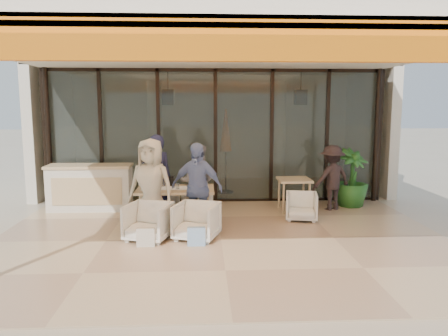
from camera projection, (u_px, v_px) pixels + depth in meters
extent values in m
plane|color=#C6B293|center=(221.00, 240.00, 7.69)|extent=(70.00, 70.00, 0.00)
cube|color=tan|center=(221.00, 240.00, 7.69)|extent=(8.00, 6.00, 0.01)
cube|color=silver|center=(221.00, 48.00, 7.22)|extent=(8.00, 6.00, 0.20)
cube|color=orange|center=(233.00, 38.00, 4.35)|extent=(8.00, 0.12, 0.45)
cube|color=orange|center=(229.00, 37.00, 5.02)|extent=(8.00, 1.50, 0.06)
cylinder|color=black|center=(49.00, 138.00, 10.12)|extent=(0.12, 0.12, 3.20)
cylinder|color=black|center=(376.00, 137.00, 10.50)|extent=(0.12, 0.12, 3.20)
cube|color=#9EADA3|center=(215.00, 137.00, 10.43)|extent=(8.00, 0.03, 3.20)
cube|color=black|center=(216.00, 201.00, 10.65)|extent=(8.00, 0.10, 0.08)
cube|color=black|center=(215.00, 70.00, 10.20)|extent=(8.00, 0.10, 0.08)
cube|color=black|center=(45.00, 137.00, 10.23)|extent=(0.08, 0.10, 3.20)
cube|color=black|center=(101.00, 137.00, 10.29)|extent=(0.08, 0.10, 3.20)
cube|color=black|center=(159.00, 137.00, 10.36)|extent=(0.08, 0.10, 3.20)
cube|color=black|center=(215.00, 137.00, 10.43)|extent=(0.08, 0.10, 3.20)
cube|color=black|center=(271.00, 137.00, 10.49)|extent=(0.08, 0.10, 3.20)
cube|color=black|center=(327.00, 136.00, 10.56)|extent=(0.08, 0.10, 3.20)
cube|color=black|center=(379.00, 136.00, 10.63)|extent=(0.08, 0.10, 3.20)
cube|color=silver|center=(212.00, 125.00, 13.87)|extent=(9.00, 0.25, 3.40)
cube|color=silver|center=(53.00, 129.00, 11.92)|extent=(0.25, 3.50, 3.40)
cube|color=silver|center=(369.00, 128.00, 12.36)|extent=(0.25, 3.50, 3.40)
cube|color=silver|center=(213.00, 66.00, 11.90)|extent=(9.00, 3.50, 0.25)
cube|color=#E2C58A|center=(214.00, 188.00, 12.39)|extent=(8.00, 3.50, 0.02)
cylinder|color=silver|center=(155.00, 136.00, 11.94)|extent=(0.40, 0.40, 3.00)
cylinder|color=silver|center=(278.00, 136.00, 12.11)|extent=(0.40, 0.40, 3.00)
cylinder|color=black|center=(168.00, 80.00, 11.35)|extent=(0.03, 0.03, 0.70)
cube|color=black|center=(168.00, 97.00, 11.42)|extent=(0.30, 0.30, 0.40)
sphere|color=#FFBF72|center=(168.00, 97.00, 11.42)|extent=(0.18, 0.18, 0.18)
cylinder|color=black|center=(301.00, 80.00, 11.52)|extent=(0.03, 0.03, 0.70)
cube|color=black|center=(300.00, 97.00, 11.59)|extent=(0.30, 0.30, 0.40)
sphere|color=#FFBF72|center=(300.00, 97.00, 11.59)|extent=(0.18, 0.18, 0.18)
cylinder|color=black|center=(226.00, 192.00, 11.65)|extent=(0.40, 0.40, 0.05)
cylinder|color=black|center=(226.00, 155.00, 11.51)|extent=(0.04, 0.04, 2.10)
cone|color=orange|center=(226.00, 130.00, 11.42)|extent=(0.32, 0.32, 1.10)
cube|color=silver|center=(90.00, 189.00, 9.75)|extent=(1.80, 0.60, 1.00)
cube|color=#E2C58A|center=(89.00, 166.00, 9.68)|extent=(1.85, 0.65, 0.06)
cube|color=#E2C58A|center=(87.00, 191.00, 9.45)|extent=(1.50, 0.02, 0.60)
cube|color=#E2C58A|center=(175.00, 189.00, 8.52)|extent=(1.50, 0.90, 0.05)
cube|color=white|center=(175.00, 188.00, 8.52)|extent=(1.30, 0.35, 0.01)
cylinder|color=#E2C58A|center=(142.00, 212.00, 8.23)|extent=(0.06, 0.06, 0.70)
cylinder|color=#E2C58A|center=(208.00, 212.00, 8.29)|extent=(0.06, 0.06, 0.70)
cylinder|color=#E2C58A|center=(146.00, 205.00, 8.86)|extent=(0.06, 0.06, 0.70)
cylinder|color=#E2C58A|center=(207.00, 204.00, 8.92)|extent=(0.06, 0.06, 0.70)
cylinder|color=white|center=(151.00, 187.00, 8.34)|extent=(0.06, 0.06, 0.11)
cylinder|color=white|center=(163.00, 183.00, 8.69)|extent=(0.06, 0.06, 0.11)
cylinder|color=white|center=(178.00, 186.00, 8.41)|extent=(0.06, 0.06, 0.11)
cylinder|color=white|center=(191.00, 183.00, 8.70)|extent=(0.06, 0.06, 0.11)
cylinder|color=#994C16|center=(148.00, 183.00, 8.62)|extent=(0.07, 0.07, 0.16)
cylinder|color=black|center=(171.00, 181.00, 8.78)|extent=(0.09, 0.09, 0.17)
cylinder|color=black|center=(171.00, 177.00, 8.76)|extent=(0.10, 0.10, 0.01)
cylinder|color=white|center=(150.00, 191.00, 8.20)|extent=(0.22, 0.22, 0.01)
cylinder|color=white|center=(198.00, 191.00, 8.24)|extent=(0.22, 0.22, 0.01)
cylinder|color=white|center=(154.00, 185.00, 8.81)|extent=(0.22, 0.22, 0.01)
cylinder|color=white|center=(199.00, 185.00, 8.85)|extent=(0.22, 0.22, 0.01)
imported|color=white|center=(159.00, 197.00, 9.49)|extent=(0.91, 0.88, 0.73)
imported|color=white|center=(198.00, 200.00, 9.54)|extent=(0.68, 0.65, 0.60)
imported|color=white|center=(148.00, 220.00, 7.61)|extent=(0.88, 0.85, 0.74)
imported|color=white|center=(197.00, 220.00, 7.65)|extent=(0.88, 0.85, 0.73)
imported|color=#1B1D3B|center=(156.00, 178.00, 8.92)|extent=(0.74, 0.60, 1.77)
imported|color=slate|center=(197.00, 182.00, 8.98)|extent=(0.84, 0.69, 1.57)
imported|color=beige|center=(151.00, 186.00, 8.03)|extent=(0.99, 0.79, 1.76)
imported|color=#7082BB|center=(197.00, 188.00, 8.08)|extent=(1.06, 0.71, 1.68)
cube|color=silver|center=(146.00, 238.00, 7.24)|extent=(0.30, 0.10, 0.34)
cube|color=#99BFD8|center=(196.00, 237.00, 7.29)|extent=(0.30, 0.10, 0.34)
cube|color=#E2C58A|center=(294.00, 180.00, 9.61)|extent=(0.70, 0.70, 0.05)
cylinder|color=#E2C58A|center=(284.00, 199.00, 9.38)|extent=(0.05, 0.05, 0.70)
cylinder|color=#E2C58A|center=(309.00, 199.00, 9.41)|extent=(0.05, 0.05, 0.70)
cylinder|color=#E2C58A|center=(279.00, 194.00, 9.93)|extent=(0.05, 0.05, 0.70)
cylinder|color=#E2C58A|center=(303.00, 194.00, 9.96)|extent=(0.05, 0.05, 0.70)
imported|color=white|center=(301.00, 205.00, 8.93)|extent=(0.73, 0.70, 0.64)
imported|color=black|center=(332.00, 178.00, 9.74)|extent=(1.08, 0.85, 1.47)
imported|color=#1E5919|center=(351.00, 178.00, 10.07)|extent=(1.04, 1.04, 1.37)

